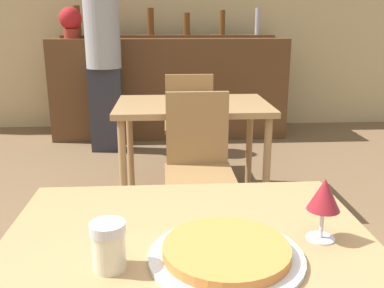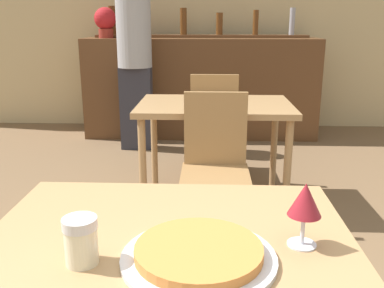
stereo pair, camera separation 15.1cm
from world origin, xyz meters
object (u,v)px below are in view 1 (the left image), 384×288
(chair_far_side_front, at_px, (198,158))
(pizza_tray, at_px, (226,253))
(cheese_shaker, at_px, (109,246))
(potted_plant, at_px, (71,21))
(person_standing, at_px, (104,56))
(wine_glass, at_px, (324,196))
(chair_far_side_back, at_px, (189,119))

(chair_far_side_front, relative_size, pizza_tray, 2.49)
(cheese_shaker, xyz_separation_m, potted_plant, (-0.87, 3.99, 0.47))
(cheese_shaker, bearing_deg, person_standing, 97.71)
(wine_glass, xyz_separation_m, potted_plant, (-1.38, 3.89, 0.41))
(chair_far_side_front, xyz_separation_m, person_standing, (-0.79, 1.88, 0.46))
(cheese_shaker, bearing_deg, chair_far_side_back, 83.15)
(potted_plant, bearing_deg, person_standing, -52.82)
(pizza_tray, bearing_deg, chair_far_side_front, 87.85)
(chair_far_side_back, relative_size, potted_plant, 2.69)
(cheese_shaker, xyz_separation_m, person_standing, (-0.47, 3.46, 0.14))
(chair_far_side_back, bearing_deg, person_standing, -46.13)
(chair_far_side_back, xyz_separation_m, pizza_tray, (-0.06, -2.62, 0.28))
(cheese_shaker, distance_m, wine_glass, 0.52)
(chair_far_side_back, height_order, potted_plant, potted_plant)
(cheese_shaker, height_order, wine_glass, wine_glass)
(chair_far_side_front, bearing_deg, cheese_shaker, -101.31)
(chair_far_side_back, bearing_deg, pizza_tray, 88.72)
(chair_far_side_front, xyz_separation_m, wine_glass, (0.19, -1.49, 0.38))
(pizza_tray, height_order, person_standing, person_standing)
(chair_far_side_front, distance_m, chair_far_side_back, 1.06)
(pizza_tray, distance_m, cheese_shaker, 0.26)
(chair_far_side_front, relative_size, person_standing, 0.50)
(pizza_tray, bearing_deg, chair_far_side_back, 88.72)
(person_standing, bearing_deg, chair_far_side_front, -67.25)
(wine_glass, relative_size, potted_plant, 0.48)
(pizza_tray, relative_size, potted_plant, 1.08)
(chair_far_side_front, relative_size, wine_glass, 5.54)
(potted_plant, bearing_deg, pizza_tray, -74.13)
(pizza_tray, relative_size, cheese_shaker, 3.24)
(chair_far_side_front, relative_size, potted_plant, 2.69)
(chair_far_side_front, height_order, potted_plant, potted_plant)
(cheese_shaker, relative_size, person_standing, 0.06)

